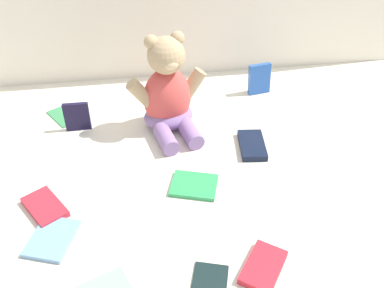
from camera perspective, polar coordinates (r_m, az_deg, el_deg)
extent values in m
plane|color=silver|center=(1.22, 0.11, -0.80)|extent=(3.20, 3.20, 0.00)
ellipsoid|color=#D84C47|center=(1.28, -3.41, 6.35)|extent=(0.17, 0.14, 0.19)
ellipsoid|color=#8C6BA5|center=(1.31, -3.23, 3.89)|extent=(0.18, 0.15, 0.07)
sphere|color=tan|center=(1.20, -3.58, 12.04)|extent=(0.13, 0.13, 0.11)
ellipsoid|color=beige|center=(1.17, -2.94, 10.88)|extent=(0.05, 0.04, 0.03)
sphere|color=tan|center=(1.19, -5.63, 13.73)|extent=(0.05, 0.05, 0.04)
sphere|color=tan|center=(1.21, -2.04, 14.31)|extent=(0.05, 0.05, 0.04)
cylinder|color=tan|center=(1.24, -6.94, 6.85)|extent=(0.10, 0.06, 0.10)
cylinder|color=tan|center=(1.28, 0.07, 8.19)|extent=(0.10, 0.06, 0.10)
cylinder|color=#8C6BA5|center=(1.22, -3.58, 0.72)|extent=(0.07, 0.12, 0.05)
cylinder|color=#8C6BA5|center=(1.24, -0.01, 1.51)|extent=(0.07, 0.12, 0.05)
cube|color=#398952|center=(1.42, -16.99, 3.81)|extent=(0.13, 0.14, 0.01)
cube|color=black|center=(1.24, 8.24, -0.15)|extent=(0.09, 0.14, 0.02)
cube|color=#76A3D0|center=(1.03, -18.61, -12.16)|extent=(0.13, 0.14, 0.01)
cube|color=black|center=(1.33, -15.47, 3.64)|extent=(0.08, 0.02, 0.09)
cube|color=black|center=(0.91, 2.41, -18.54)|extent=(0.10, 0.12, 0.01)
cube|color=red|center=(1.10, -19.52, -8.16)|extent=(0.13, 0.14, 0.02)
cube|color=#2451A4|center=(1.49, 9.22, 8.80)|extent=(0.08, 0.04, 0.11)
cube|color=red|center=(0.94, 9.75, -16.31)|extent=(0.13, 0.14, 0.02)
cube|color=#309D55|center=(1.10, 0.29, -5.69)|extent=(0.14, 0.13, 0.01)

